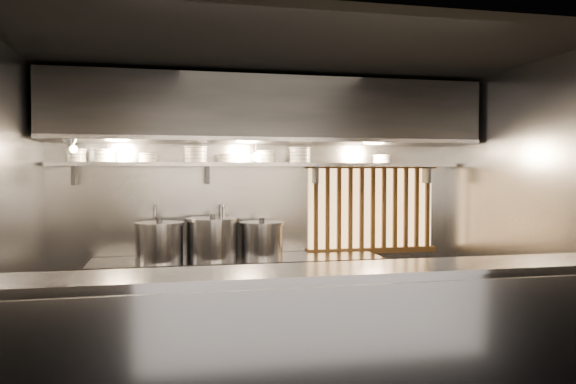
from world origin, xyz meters
name	(u,v)px	position (x,y,z in m)	size (l,w,h in m)	color
floor	(290,380)	(0.00, 0.00, 0.00)	(4.50, 4.50, 0.00)	black
ceiling	(290,54)	(0.00, 0.00, 2.80)	(4.50, 4.50, 0.00)	black
wall_back	(261,208)	(0.00, 1.50, 1.40)	(4.50, 4.50, 0.00)	gray
wall_left	(5,224)	(-2.25, 0.00, 1.40)	(3.00, 3.00, 0.00)	gray
wall_right	(523,214)	(2.25, 0.00, 1.40)	(3.00, 3.00, 0.00)	gray
serving_counter	(320,349)	(0.00, -0.96, 0.57)	(4.50, 0.56, 1.13)	#929297
cooking_bench	(239,301)	(-0.30, 1.13, 0.45)	(3.00, 0.70, 0.90)	#929297
bowl_shelf	(264,165)	(0.00, 1.32, 1.88)	(4.40, 0.34, 0.04)	#929297
exhaust_hood	(267,112)	(0.00, 1.10, 2.42)	(4.40, 0.81, 0.65)	#2D2D30
wood_screen	(372,208)	(1.30, 1.45, 1.38)	(1.56, 0.09, 1.04)	#F6B96E
faucet_left	(155,219)	(-1.15, 1.37, 1.31)	(0.04, 0.30, 0.50)	silver
faucet_right	(222,218)	(-0.45, 1.37, 1.31)	(0.04, 0.30, 0.50)	silver
heat_lamp	(71,143)	(-1.90, 0.85, 2.07)	(0.25, 0.35, 0.20)	#929297
pendant_bulb	(256,157)	(-0.10, 1.20, 1.96)	(0.09, 0.09, 0.19)	#2D2D30
stock_pot_left	(159,242)	(-1.10, 1.09, 1.10)	(0.55, 0.55, 0.43)	#929297
stock_pot_mid	(262,239)	(-0.04, 1.18, 1.09)	(0.51, 0.51, 0.41)	#929297
stock_pot_right	(212,238)	(-0.57, 1.15, 1.11)	(0.59, 0.59, 0.46)	#929297
bowl_stack_0	(76,155)	(-1.92, 1.32, 1.97)	(0.20, 0.20, 0.13)	white
bowl_stack_1	(105,156)	(-1.64, 1.32, 1.97)	(0.23, 0.23, 0.13)	white
bowl_stack_2	(149,158)	(-1.21, 1.32, 1.95)	(0.22, 0.22, 0.09)	white
bowl_stack_3	(196,154)	(-0.73, 1.32, 1.98)	(0.24, 0.24, 0.17)	white
bowl_stack_4	(227,158)	(-0.40, 1.32, 1.95)	(0.23, 0.23, 0.09)	white
bowl_stack_5	(266,157)	(0.02, 1.32, 1.97)	(0.21, 0.21, 0.13)	white
bowl_stack_6	(300,155)	(0.41, 1.32, 1.98)	(0.24, 0.24, 0.17)	white
bowl_stack_7	(381,159)	(1.36, 1.32, 1.95)	(0.20, 0.20, 0.09)	white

